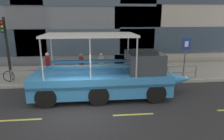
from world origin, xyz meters
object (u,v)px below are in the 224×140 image
Objects in this scene: duck_tour_boat at (110,77)px; pedestrian_mid_right at (81,63)px; pedestrian_near_bow at (156,62)px; traffic_light_pole at (6,44)px; pedestrian_near_stern at (48,62)px; leaned_bicycle at (0,76)px; pedestrian_mid_left at (101,62)px; parking_sign at (186,51)px.

duck_tour_boat is 5.34× the size of pedestrian_mid_right.
pedestrian_near_bow is 5.06m from pedestrian_mid_right.
pedestrian_near_stern is (2.13, 0.86, -1.40)m from traffic_light_pole.
pedestrian_mid_left is at bearing 10.14° from leaned_bicycle.
pedestrian_near_bow is at bearing 2.05° from leaned_bicycle.
parking_sign is at bearing -12.10° from pedestrian_near_bow.
parking_sign is at bearing 24.45° from duck_tour_boat.
pedestrian_near_bow reaches higher than pedestrian_mid_left.
pedestrian_mid_right is 2.29m from pedestrian_near_stern.
pedestrian_mid_left is at bearing 28.48° from pedestrian_mid_right.
parking_sign is 5.75m from pedestrian_mid_left.
pedestrian_near_bow is at bearing -0.57° from pedestrian_mid_right.
parking_sign is at bearing -11.98° from pedestrian_mid_left.
leaned_bicycle is 5.10m from pedestrian_mid_right.
pedestrian_mid_left is (-3.71, 0.78, -0.09)m from pedestrian_near_bow.
parking_sign is 6.97m from pedestrian_mid_right.
traffic_light_pole is 1.52× the size of parking_sign.
pedestrian_near_stern reaches higher than pedestrian_mid_left.
traffic_light_pole reaches higher than pedestrian_near_bow.
pedestrian_mid_right is at bearing -10.11° from pedestrian_near_stern.
traffic_light_pole is 2.40× the size of pedestrian_near_bow.
leaned_bicycle is at bearing -175.34° from pedestrian_mid_right.
pedestrian_mid_left is 0.90× the size of pedestrian_near_stern.
parking_sign is 0.30× the size of duck_tour_boat.
traffic_light_pole reaches higher than leaned_bicycle.
duck_tour_boat is (6.04, -2.38, -1.55)m from traffic_light_pole.
parking_sign reaches higher than pedestrian_near_bow.
traffic_light_pole is 9.56m from pedestrian_near_bow.
pedestrian_mid_right is (-5.06, 0.05, -0.01)m from pedestrian_near_bow.
traffic_light_pole is 2.42× the size of pedestrian_mid_right.
duck_tour_boat reaches higher than pedestrian_near_stern.
leaned_bicycle is 1.04× the size of pedestrian_near_stern.
duck_tour_boat is 4.39m from pedestrian_near_bow.
pedestrian_near_bow reaches higher than leaned_bicycle.
pedestrian_mid_left is (6.39, 1.14, 0.53)m from leaned_bicycle.
parking_sign is 1.56× the size of pedestrian_near_stern.
duck_tour_boat reaches higher than pedestrian_mid_right.
parking_sign reaches higher than pedestrian_mid_right.
pedestrian_mid_right is at bearing 5.92° from traffic_light_pole.
pedestrian_near_stern is (-2.26, 0.40, 0.02)m from pedestrian_mid_right.
pedestrian_mid_right is at bearing 4.66° from leaned_bicycle.
pedestrian_near_bow is 1.10× the size of pedestrian_mid_left.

